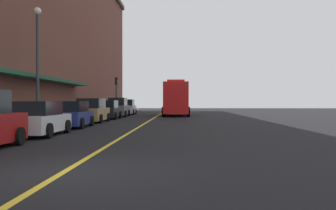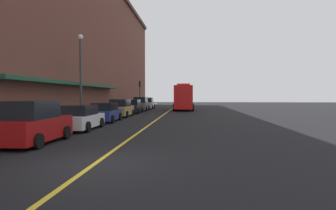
{
  "view_description": "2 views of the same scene",
  "coord_description": "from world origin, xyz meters",
  "px_view_note": "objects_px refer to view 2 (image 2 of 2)",
  "views": [
    {
      "loc": [
        2.53,
        -8.41,
        1.52
      ],
      "look_at": [
        1.4,
        24.4,
        1.23
      ],
      "focal_mm": 40.99,
      "sensor_mm": 36.0,
      "label": 1
    },
    {
      "loc": [
        3.0,
        -8.89,
        2.15
      ],
      "look_at": [
        0.3,
        24.96,
        0.99
      ],
      "focal_mm": 30.77,
      "sensor_mm": 36.0,
      "label": 2
    }
  ],
  "objects_px": {
    "parked_car_0": "(33,124)",
    "parking_meter_0": "(132,103)",
    "parked_car_4": "(132,107)",
    "parked_car_5": "(141,104)",
    "parked_car_6": "(147,104)",
    "parked_car_2": "(105,113)",
    "street_lamp_left": "(81,68)",
    "parking_meter_1": "(43,114)",
    "parked_car_1": "(80,118)",
    "traffic_light_near": "(140,89)",
    "parked_car_3": "(121,108)",
    "fire_truck": "(184,98)"
  },
  "relations": [
    {
      "from": "parked_car_0",
      "to": "fire_truck",
      "type": "distance_m",
      "value": 30.27
    },
    {
      "from": "parked_car_2",
      "to": "parking_meter_0",
      "type": "bearing_deg",
      "value": 3.11
    },
    {
      "from": "parked_car_0",
      "to": "parked_car_5",
      "type": "distance_m",
      "value": 27.49
    },
    {
      "from": "parked_car_2",
      "to": "parked_car_6",
      "type": "xyz_separation_m",
      "value": [
        0.02,
        22.51,
        0.1
      ]
    },
    {
      "from": "parked_car_2",
      "to": "parked_car_5",
      "type": "height_order",
      "value": "parked_car_5"
    },
    {
      "from": "parked_car_0",
      "to": "parking_meter_0",
      "type": "bearing_deg",
      "value": 2.26
    },
    {
      "from": "parked_car_3",
      "to": "parked_car_5",
      "type": "relative_size",
      "value": 0.96
    },
    {
      "from": "parked_car_6",
      "to": "parked_car_2",
      "type": "bearing_deg",
      "value": 178.96
    },
    {
      "from": "street_lamp_left",
      "to": "fire_truck",
      "type": "bearing_deg",
      "value": 67.41
    },
    {
      "from": "fire_truck",
      "to": "parking_meter_0",
      "type": "bearing_deg",
      "value": -79.38
    },
    {
      "from": "parking_meter_1",
      "to": "street_lamp_left",
      "type": "relative_size",
      "value": 0.19
    },
    {
      "from": "parked_car_6",
      "to": "parked_car_5",
      "type": "bearing_deg",
      "value": 178.64
    },
    {
      "from": "street_lamp_left",
      "to": "parked_car_1",
      "type": "bearing_deg",
      "value": -69.3
    },
    {
      "from": "parked_car_5",
      "to": "street_lamp_left",
      "type": "distance_m",
      "value": 17.33
    },
    {
      "from": "parked_car_1",
      "to": "parked_car_5",
      "type": "xyz_separation_m",
      "value": [
        -0.04,
        22.28,
        0.16
      ]
    },
    {
      "from": "parked_car_3",
      "to": "parked_car_4",
      "type": "xyz_separation_m",
      "value": [
        0.02,
        5.56,
        -0.05
      ]
    },
    {
      "from": "parked_car_5",
      "to": "fire_truck",
      "type": "height_order",
      "value": "fire_truck"
    },
    {
      "from": "parked_car_1",
      "to": "street_lamp_left",
      "type": "height_order",
      "value": "street_lamp_left"
    },
    {
      "from": "parked_car_2",
      "to": "parked_car_4",
      "type": "relative_size",
      "value": 0.97
    },
    {
      "from": "fire_truck",
      "to": "street_lamp_left",
      "type": "xyz_separation_m",
      "value": [
        -7.92,
        -19.03,
        2.63
      ]
    },
    {
      "from": "parked_car_4",
      "to": "parked_car_5",
      "type": "distance_m",
      "value": 5.67
    },
    {
      "from": "parked_car_6",
      "to": "fire_truck",
      "type": "height_order",
      "value": "fire_truck"
    },
    {
      "from": "parked_car_5",
      "to": "street_lamp_left",
      "type": "bearing_deg",
      "value": 171.98
    },
    {
      "from": "parked_car_2",
      "to": "parked_car_3",
      "type": "relative_size",
      "value": 0.93
    },
    {
      "from": "fire_truck",
      "to": "parked_car_2",
      "type": "bearing_deg",
      "value": -17.76
    },
    {
      "from": "parked_car_1",
      "to": "parked_car_6",
      "type": "height_order",
      "value": "parked_car_6"
    },
    {
      "from": "parked_car_1",
      "to": "parking_meter_0",
      "type": "distance_m",
      "value": 23.05
    },
    {
      "from": "parked_car_3",
      "to": "parked_car_6",
      "type": "bearing_deg",
      "value": -0.99
    },
    {
      "from": "traffic_light_near",
      "to": "parked_car_0",
      "type": "bearing_deg",
      "value": -87.84
    },
    {
      "from": "parked_car_2",
      "to": "parking_meter_1",
      "type": "bearing_deg",
      "value": 167.28
    },
    {
      "from": "parked_car_1",
      "to": "parked_car_5",
      "type": "distance_m",
      "value": 22.28
    },
    {
      "from": "parked_car_0",
      "to": "traffic_light_near",
      "type": "relative_size",
      "value": 1.0
    },
    {
      "from": "parked_car_5",
      "to": "fire_truck",
      "type": "xyz_separation_m",
      "value": [
        5.91,
        2.17,
        0.88
      ]
    },
    {
      "from": "parking_meter_0",
      "to": "parking_meter_1",
      "type": "distance_m",
      "value": 24.76
    },
    {
      "from": "parked_car_4",
      "to": "parked_car_5",
      "type": "relative_size",
      "value": 0.91
    },
    {
      "from": "fire_truck",
      "to": "street_lamp_left",
      "type": "distance_m",
      "value": 20.78
    },
    {
      "from": "parking_meter_1",
      "to": "traffic_light_near",
      "type": "relative_size",
      "value": 0.31
    },
    {
      "from": "parked_car_2",
      "to": "parked_car_3",
      "type": "xyz_separation_m",
      "value": [
        -0.1,
        5.63,
        0.09
      ]
    },
    {
      "from": "parked_car_1",
      "to": "fire_truck",
      "type": "distance_m",
      "value": 25.17
    },
    {
      "from": "parked_car_0",
      "to": "traffic_light_near",
      "type": "bearing_deg",
      "value": 1.68
    },
    {
      "from": "parked_car_1",
      "to": "parked_car_3",
      "type": "relative_size",
      "value": 0.93
    },
    {
      "from": "parked_car_5",
      "to": "parking_meter_1",
      "type": "relative_size",
      "value": 3.69
    },
    {
      "from": "parked_car_2",
      "to": "street_lamp_left",
      "type": "relative_size",
      "value": 0.63
    },
    {
      "from": "parked_car_6",
      "to": "traffic_light_near",
      "type": "xyz_separation_m",
      "value": [
        -1.38,
        1.02,
        2.32
      ]
    },
    {
      "from": "parked_car_2",
      "to": "parked_car_5",
      "type": "xyz_separation_m",
      "value": [
        -0.02,
        16.86,
        0.16
      ]
    },
    {
      "from": "parked_car_0",
      "to": "parked_car_1",
      "type": "xyz_separation_m",
      "value": [
        0.1,
        5.21,
        -0.15
      ]
    },
    {
      "from": "parked_car_3",
      "to": "parking_meter_0",
      "type": "distance_m",
      "value": 12.03
    },
    {
      "from": "parking_meter_1",
      "to": "street_lamp_left",
      "type": "xyz_separation_m",
      "value": [
        -0.6,
        7.18,
        3.34
      ]
    },
    {
      "from": "parking_meter_0",
      "to": "parked_car_4",
      "type": "bearing_deg",
      "value": -78.2
    },
    {
      "from": "parked_car_2",
      "to": "parked_car_1",
      "type": "bearing_deg",
      "value": 178.78
    }
  ]
}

